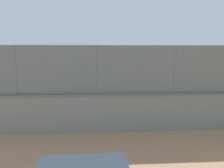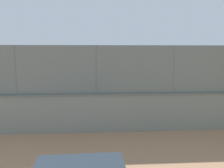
{
  "view_description": "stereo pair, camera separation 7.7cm",
  "coord_description": "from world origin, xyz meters",
  "px_view_note": "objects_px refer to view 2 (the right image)",
  "views": [
    {
      "loc": [
        2.29,
        21.34,
        3.43
      ],
      "look_at": [
        1.04,
        6.56,
        1.34
      ],
      "focal_mm": 36.19,
      "sensor_mm": 36.0,
      "label": 1
    },
    {
      "loc": [
        2.21,
        21.35,
        3.43
      ],
      "look_at": [
        1.04,
        6.56,
        1.34
      ],
      "focal_mm": 36.19,
      "sensor_mm": 36.0,
      "label": 2
    }
  ],
  "objects_px": {
    "player_foreground_swinging": "(130,83)",
    "spare_ball_by_wall": "(188,120)",
    "player_crossing_court": "(80,84)",
    "sports_ball": "(97,86)"
  },
  "relations": [
    {
      "from": "player_crossing_court",
      "to": "player_foreground_swinging",
      "type": "bearing_deg",
      "value": -178.78
    },
    {
      "from": "player_crossing_court",
      "to": "player_foreground_swinging",
      "type": "height_order",
      "value": "player_foreground_swinging"
    },
    {
      "from": "player_foreground_swinging",
      "to": "sports_ball",
      "type": "relative_size",
      "value": 8.75
    },
    {
      "from": "player_foreground_swinging",
      "to": "sports_ball",
      "type": "xyz_separation_m",
      "value": [
        2.8,
        1.99,
        0.04
      ]
    },
    {
      "from": "player_crossing_court",
      "to": "player_foreground_swinging",
      "type": "relative_size",
      "value": 0.98
    },
    {
      "from": "player_crossing_court",
      "to": "spare_ball_by_wall",
      "type": "xyz_separation_m",
      "value": [
        -5.83,
        8.03,
        -0.78
      ]
    },
    {
      "from": "player_crossing_court",
      "to": "player_foreground_swinging",
      "type": "xyz_separation_m",
      "value": [
        -4.18,
        -0.09,
        0.02
      ]
    },
    {
      "from": "sports_ball",
      "to": "spare_ball_by_wall",
      "type": "xyz_separation_m",
      "value": [
        -4.46,
        6.12,
        -0.84
      ]
    },
    {
      "from": "sports_ball",
      "to": "spare_ball_by_wall",
      "type": "distance_m",
      "value": 7.62
    },
    {
      "from": "player_foreground_swinging",
      "to": "spare_ball_by_wall",
      "type": "relative_size",
      "value": 7.92
    }
  ]
}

